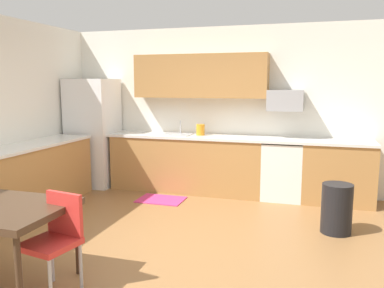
# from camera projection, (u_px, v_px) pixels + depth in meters

# --- Properties ---
(ground_plane) EXTENTS (12.00, 12.00, 0.00)m
(ground_plane) POSITION_uv_depth(u_px,v_px,m) (166.00, 247.00, 4.40)
(ground_plane) COLOR olive
(wall_back) EXTENTS (5.80, 0.10, 2.70)m
(wall_back) POSITION_uv_depth(u_px,v_px,m) (221.00, 109.00, 6.70)
(wall_back) COLOR white
(wall_back) RESTS_ON ground
(cabinet_run_back) EXTENTS (2.52, 0.60, 0.90)m
(cabinet_run_back) POSITION_uv_depth(u_px,v_px,m) (187.00, 164.00, 6.65)
(cabinet_run_back) COLOR #AD7A42
(cabinet_run_back) RESTS_ON ground
(cabinet_run_back_right) EXTENTS (1.03, 0.60, 0.90)m
(cabinet_run_back_right) POSITION_uv_depth(u_px,v_px,m) (338.00, 173.00, 5.96)
(cabinet_run_back_right) COLOR #AD7A42
(cabinet_run_back_right) RESTS_ON ground
(cabinet_run_left) EXTENTS (0.60, 2.00, 0.90)m
(cabinet_run_left) POSITION_uv_depth(u_px,v_px,m) (36.00, 177.00, 5.75)
(cabinet_run_left) COLOR #AD7A42
(cabinet_run_left) RESTS_ON ground
(countertop_back) EXTENTS (4.80, 0.64, 0.04)m
(countertop_back) POSITION_uv_depth(u_px,v_px,m) (216.00, 137.00, 6.43)
(countertop_back) COLOR silver
(countertop_back) RESTS_ON cabinet_run_back
(countertop_left) EXTENTS (0.64, 2.00, 0.04)m
(countertop_left) POSITION_uv_depth(u_px,v_px,m) (34.00, 145.00, 5.68)
(countertop_left) COLOR silver
(countertop_left) RESTS_ON cabinet_run_left
(upper_cabinets_back) EXTENTS (2.20, 0.34, 0.70)m
(upper_cabinets_back) POSITION_uv_depth(u_px,v_px,m) (200.00, 76.00, 6.50)
(upper_cabinets_back) COLOR #AD7A42
(refrigerator) EXTENTS (0.76, 0.70, 1.86)m
(refrigerator) POSITION_uv_depth(u_px,v_px,m) (93.00, 133.00, 6.99)
(refrigerator) COLOR white
(refrigerator) RESTS_ON ground
(oven_range) EXTENTS (0.60, 0.60, 0.91)m
(oven_range) POSITION_uv_depth(u_px,v_px,m) (282.00, 170.00, 6.19)
(oven_range) COLOR white
(oven_range) RESTS_ON ground
(microwave) EXTENTS (0.54, 0.36, 0.32)m
(microwave) POSITION_uv_depth(u_px,v_px,m) (285.00, 100.00, 6.13)
(microwave) COLOR #9EA0A5
(sink_basin) EXTENTS (0.48, 0.40, 0.14)m
(sink_basin) POSITION_uv_depth(u_px,v_px,m) (177.00, 138.00, 6.63)
(sink_basin) COLOR #A5A8AD
(sink_basin) RESTS_ON countertop_back
(sink_faucet) EXTENTS (0.02, 0.02, 0.24)m
(sink_faucet) POSITION_uv_depth(u_px,v_px,m) (180.00, 128.00, 6.78)
(sink_faucet) COLOR #B2B5BA
(sink_faucet) RESTS_ON countertop_back
(chair_near_table) EXTENTS (0.47, 0.47, 0.85)m
(chair_near_table) POSITION_uv_depth(u_px,v_px,m) (56.00, 235.00, 3.39)
(chair_near_table) COLOR red
(chair_near_table) RESTS_ON ground
(trash_bin) EXTENTS (0.36, 0.36, 0.60)m
(trash_bin) POSITION_uv_depth(u_px,v_px,m) (337.00, 209.00, 4.77)
(trash_bin) COLOR black
(trash_bin) RESTS_ON ground
(floor_mat) EXTENTS (0.70, 0.50, 0.01)m
(floor_mat) POSITION_uv_depth(u_px,v_px,m) (161.00, 200.00, 6.16)
(floor_mat) COLOR #CC3372
(floor_mat) RESTS_ON ground
(kettle) EXTENTS (0.14, 0.14, 0.20)m
(kettle) POSITION_uv_depth(u_px,v_px,m) (201.00, 130.00, 6.54)
(kettle) COLOR orange
(kettle) RESTS_ON countertop_back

